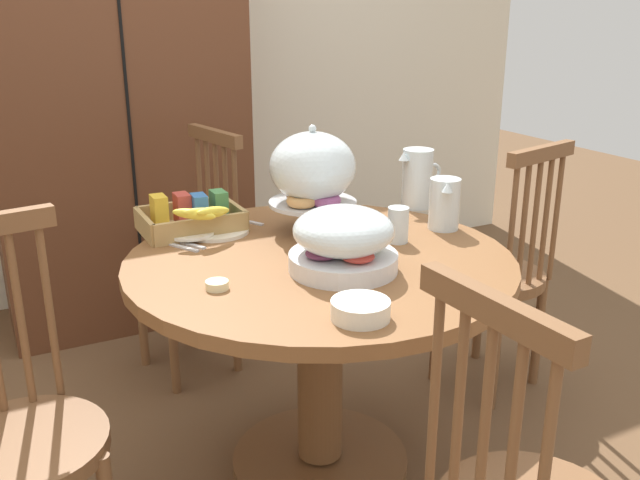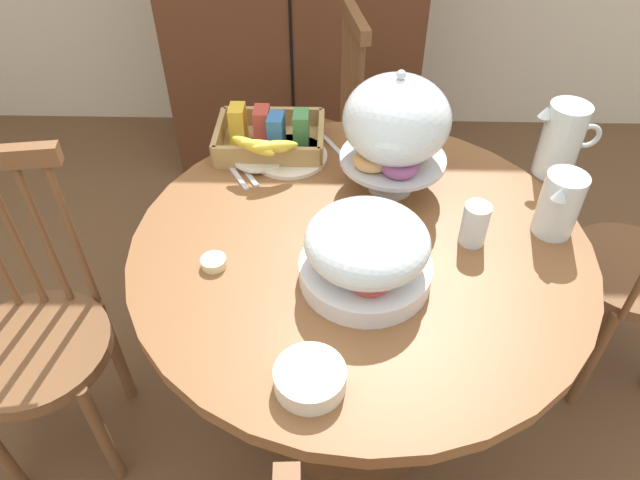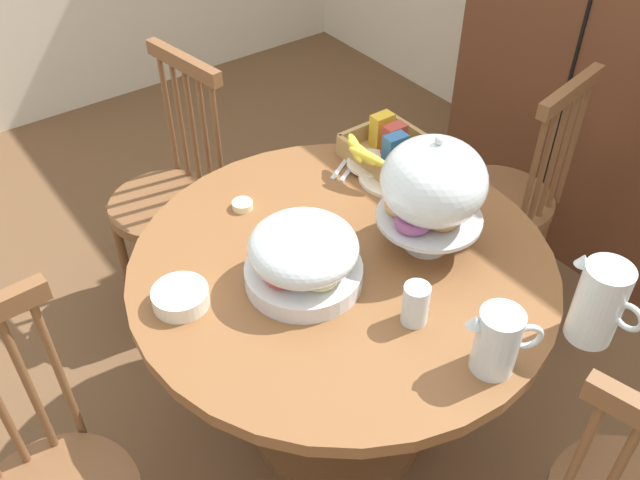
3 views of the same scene
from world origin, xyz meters
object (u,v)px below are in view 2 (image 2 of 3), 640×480
(windsor_chair_far_side, at_px, (36,342))
(fruit_platter_covered, at_px, (366,251))
(windsor_chair_by_cabinet, at_px, (637,275))
(china_plate_large, at_px, (290,156))
(cereal_basket, at_px, (269,137))
(china_plate_small, at_px, (259,157))
(butter_dish, at_px, (214,262))
(drinking_glass, at_px, (475,224))
(pastry_stand_with_dome, at_px, (396,125))
(cereal_bowl, at_px, (310,378))
(windsor_chair_facing_door, at_px, (315,147))
(orange_juice_pitcher, at_px, (560,143))
(milk_pitcher, at_px, (559,206))
(dining_table, at_px, (357,303))

(windsor_chair_far_side, height_order, fruit_platter_covered, windsor_chair_far_side)
(windsor_chair_by_cabinet, xyz_separation_m, china_plate_large, (-1.04, 0.17, 0.29))
(cereal_basket, height_order, china_plate_small, cereal_basket)
(china_plate_small, xyz_separation_m, butter_dish, (-0.06, -0.43, -0.01))
(drinking_glass, bearing_deg, china_plate_large, 143.36)
(china_plate_large, height_order, drinking_glass, drinking_glass)
(pastry_stand_with_dome, bearing_deg, cereal_bowl, -107.00)
(windsor_chair_by_cabinet, height_order, butter_dish, windsor_chair_by_cabinet)
(windsor_chair_facing_door, height_order, cereal_basket, windsor_chair_facing_door)
(butter_dish, bearing_deg, windsor_chair_by_cabinet, 13.09)
(orange_juice_pitcher, bearing_deg, butter_dish, -155.92)
(pastry_stand_with_dome, relative_size, orange_juice_pitcher, 1.64)
(milk_pitcher, xyz_separation_m, butter_dish, (-0.82, -0.15, -0.07))
(windsor_chair_far_side, bearing_deg, china_plate_large, 35.06)
(windsor_chair_by_cabinet, height_order, pastry_stand_with_dome, pastry_stand_with_dome)
(dining_table, relative_size, pastry_stand_with_dome, 3.28)
(windsor_chair_by_cabinet, bearing_deg, china_plate_small, 172.41)
(milk_pitcher, bearing_deg, drinking_glass, -167.39)
(pastry_stand_with_dome, xyz_separation_m, orange_juice_pitcher, (0.46, 0.09, -0.10))
(windsor_chair_far_side, xyz_separation_m, fruit_platter_covered, (0.86, -0.02, 0.37))
(cereal_basket, distance_m, cereal_bowl, 0.82)
(orange_juice_pitcher, bearing_deg, dining_table, -150.96)
(china_plate_large, height_order, cereal_bowl, cereal_bowl)
(dining_table, distance_m, orange_juice_pitcher, 0.70)
(windsor_chair_by_cabinet, xyz_separation_m, fruit_platter_covered, (-0.84, -0.31, 0.37))
(china_plate_large, xyz_separation_m, drinking_glass, (0.47, -0.35, 0.05))
(pastry_stand_with_dome, height_order, cereal_basket, pastry_stand_with_dome)
(windsor_chair_facing_door, relative_size, cereal_bowl, 6.96)
(dining_table, xyz_separation_m, drinking_glass, (0.27, 0.01, 0.28))
(dining_table, bearing_deg, milk_pitcher, 6.19)
(dining_table, xyz_separation_m, china_plate_small, (-0.28, 0.33, 0.25))
(pastry_stand_with_dome, bearing_deg, windsor_chair_by_cabinet, -2.66)
(windsor_chair_by_cabinet, bearing_deg, windsor_chair_far_side, -170.28)
(windsor_chair_facing_door, bearing_deg, fruit_platter_covered, -81.55)
(china_plate_large, bearing_deg, drinking_glass, -36.64)
(windsor_chair_facing_door, relative_size, china_plate_small, 6.50)
(milk_pitcher, distance_m, china_plate_large, 0.74)
(windsor_chair_far_side, xyz_separation_m, cereal_basket, (0.60, 0.50, 0.33))
(cereal_basket, xyz_separation_m, drinking_glass, (0.53, -0.39, 0.01))
(cereal_bowl, height_order, drinking_glass, drinking_glass)
(milk_pitcher, xyz_separation_m, drinking_glass, (-0.21, -0.05, -0.02))
(windsor_chair_by_cabinet, bearing_deg, milk_pitcher, -160.58)
(fruit_platter_covered, bearing_deg, drinking_glass, 26.81)
(pastry_stand_with_dome, relative_size, cereal_bowl, 2.46)
(cereal_basket, bearing_deg, milk_pitcher, -24.94)
(fruit_platter_covered, distance_m, china_plate_small, 0.55)
(windsor_chair_facing_door, height_order, drinking_glass, windsor_chair_facing_door)
(windsor_chair_facing_door, bearing_deg, drinking_glass, -64.12)
(windsor_chair_far_side, xyz_separation_m, china_plate_small, (0.57, 0.44, 0.30))
(orange_juice_pitcher, xyz_separation_m, drinking_glass, (-0.28, -0.30, -0.04))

